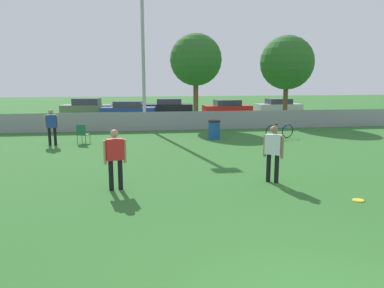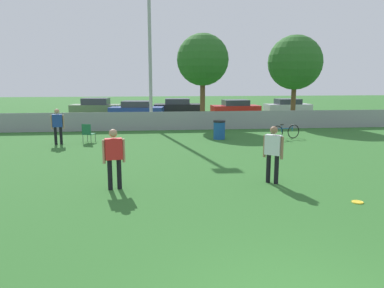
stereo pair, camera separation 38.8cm
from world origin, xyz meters
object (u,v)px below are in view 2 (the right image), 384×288
Objects in this scene: spectator_in_blue at (58,124)px; bicycle_sideline at (285,132)px; light_pole at (150,36)px; parked_car_blue at (137,109)px; trash_bin at (219,130)px; parked_car_red at (235,108)px; tree_far_right at (295,63)px; player_receiver_white at (273,150)px; parked_car_olive at (96,107)px; frisbee_disc at (357,202)px; player_defender_red at (114,154)px; parked_car_dark at (177,106)px; parked_car_silver at (288,106)px; tree_near_pole at (203,60)px; folding_chair_sideline at (88,132)px.

spectator_in_blue is 11.11m from bicycle_sideline.
parked_car_blue is (-1.14, 6.49, -4.93)m from light_pole.
parked_car_red is (3.52, 11.89, 0.17)m from trash_bin.
bicycle_sideline is (-2.84, -6.42, -3.70)m from tree_far_right.
tree_far_right is 3.54× the size of spectator_in_blue.
parked_car_olive is (-8.08, 21.39, -0.31)m from player_receiver_white.
trash_bin is at bearing 99.36° from frisbee_disc.
spectator_in_blue is at bearing 102.06° from player_defender_red.
bicycle_sideline is (6.78, -5.07, -5.20)m from light_pole.
parked_car_olive reaches higher than parked_car_dark.
parked_car_red is 1.00× the size of parked_car_silver.
tree_far_right is 6.24× the size of trash_bin.
tree_far_right reaches higher than player_receiver_white.
light_pole reaches higher than player_receiver_white.
spectator_in_blue is 12.42m from parked_car_blue.
player_defender_red is (-10.64, -14.39, -3.08)m from tree_far_right.
bicycle_sideline is 0.39× the size of parked_car_olive.
tree_far_right is 11.46m from parked_car_dark.
parked_car_olive is 11.57m from parked_car_red.
spectator_in_blue is 0.38× the size of parked_car_blue.
parked_car_silver is at bearing 11.71° from parked_car_red.
tree_near_pole is at bearing -38.53° from parked_car_olive.
parked_car_olive is at bearing 114.32° from bicycle_sideline.
parked_car_olive is (-4.55, 8.49, -4.88)m from light_pole.
parked_car_dark reaches higher than bicycle_sideline.
folding_chair_sideline is at bearing 129.91° from frisbee_disc.
parked_car_red is (0.17, 12.21, 0.28)m from bicycle_sideline.
player_receiver_white reaches higher than spectator_in_blue.
player_receiver_white reaches higher than folding_chair_sideline.
frisbee_disc is (5.09, -14.85, -5.55)m from light_pole.
frisbee_disc is at bearing 150.54° from folding_chair_sideline.
bicycle_sideline is (9.79, 0.09, -0.14)m from folding_chair_sideline.
light_pole reaches higher than parked_car_blue.
trash_bin is 0.22× the size of parked_car_blue.
parked_car_blue is at bearing 145.25° from player_receiver_white.
parked_car_dark is at bearing 96.47° from tree_near_pole.
parked_car_dark reaches higher than parked_car_silver.
tree_near_pole is 11.67m from parked_car_olive.
tree_near_pole is 6.37m from tree_far_right.
spectator_in_blue reaches higher than folding_chair_sideline.
folding_chair_sideline is 0.23× the size of parked_car_red.
player_receiver_white is 19.94m from parked_car_blue.
parked_car_olive is at bearing 157.45° from parked_car_blue.
trash_bin reaches higher than frisbee_disc.
player_defender_red reaches higher than parked_car_olive.
folding_chair_sideline is 0.23× the size of parked_car_silver.
tree_near_pole is at bearing 132.71° from player_receiver_white.
frisbee_disc is at bearing -65.90° from parked_car_blue.
parked_car_blue is (-10.76, 5.14, -3.44)m from tree_far_right.
light_pole is 7.76m from trash_bin.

